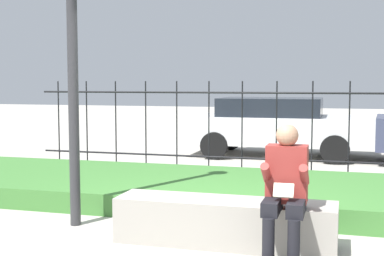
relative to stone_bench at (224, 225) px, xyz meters
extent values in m
plane|color=#A8A399|center=(-0.26, 0.00, -0.21)|extent=(60.00, 60.00, 0.00)
cube|color=gray|center=(0.00, 0.00, 0.03)|extent=(2.23, 0.54, 0.46)
cube|color=slate|center=(0.00, 0.00, -0.17)|extent=(2.14, 0.50, 0.08)
cylinder|color=black|center=(0.53, -0.61, 0.07)|extent=(0.11, 0.11, 0.37)
cube|color=black|center=(0.53, -0.40, 0.32)|extent=(0.15, 0.42, 0.13)
cylinder|color=black|center=(0.75, -0.61, 0.07)|extent=(0.11, 0.11, 0.37)
cube|color=black|center=(0.75, -0.40, 0.32)|extent=(0.15, 0.42, 0.13)
cube|color=maroon|center=(0.64, -0.19, 0.59)|extent=(0.38, 0.24, 0.54)
sphere|color=tan|center=(0.64, -0.21, 0.95)|extent=(0.21, 0.21, 0.21)
cylinder|color=maroon|center=(0.47, -0.35, 0.61)|extent=(0.08, 0.29, 0.24)
cylinder|color=maroon|center=(0.81, -0.35, 0.61)|extent=(0.08, 0.29, 0.24)
cube|color=beige|center=(0.64, -0.45, 0.48)|extent=(0.18, 0.09, 0.13)
cube|color=#3D7533|center=(-0.26, 1.99, -0.07)|extent=(10.33, 2.58, 0.28)
cylinder|color=black|center=(-0.26, 3.91, 0.13)|extent=(8.33, 0.03, 0.03)
cylinder|color=black|center=(-0.26, 3.91, 1.27)|extent=(8.33, 0.03, 0.03)
cylinder|color=black|center=(-4.13, 3.91, 0.63)|extent=(0.02, 0.02, 1.67)
cylinder|color=black|center=(-3.54, 3.91, 0.63)|extent=(0.02, 0.02, 1.67)
cylinder|color=black|center=(-2.94, 3.91, 0.63)|extent=(0.02, 0.02, 1.67)
cylinder|color=black|center=(-2.35, 3.91, 0.63)|extent=(0.02, 0.02, 1.67)
cylinder|color=black|center=(-1.75, 3.91, 0.63)|extent=(0.02, 0.02, 1.67)
cylinder|color=black|center=(-1.16, 3.91, 0.63)|extent=(0.02, 0.02, 1.67)
cylinder|color=black|center=(-0.56, 3.91, 0.63)|extent=(0.02, 0.02, 1.67)
cylinder|color=black|center=(0.03, 3.91, 0.63)|extent=(0.02, 0.02, 1.67)
cylinder|color=black|center=(0.63, 3.91, 0.63)|extent=(0.02, 0.02, 1.67)
cylinder|color=black|center=(1.22, 3.91, 0.63)|extent=(0.02, 0.02, 1.67)
cube|color=silver|center=(-0.29, 6.74, 0.39)|extent=(4.05, 1.75, 0.61)
cube|color=black|center=(-0.45, 6.74, 0.90)|extent=(2.23, 1.53, 0.40)
cylinder|color=black|center=(0.97, 5.90, 0.09)|extent=(0.59, 0.20, 0.59)
cylinder|color=black|center=(0.96, 7.60, 0.09)|extent=(0.59, 0.20, 0.59)
cylinder|color=black|center=(-1.54, 5.89, 0.09)|extent=(0.59, 0.20, 0.59)
cylinder|color=black|center=(-1.55, 7.58, 0.09)|extent=(0.59, 0.20, 0.59)
cylinder|color=#2D2D30|center=(-1.82, 0.26, 1.95)|extent=(0.12, 0.12, 4.32)
camera|label=1|loc=(1.15, -5.21, 1.44)|focal=50.00mm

